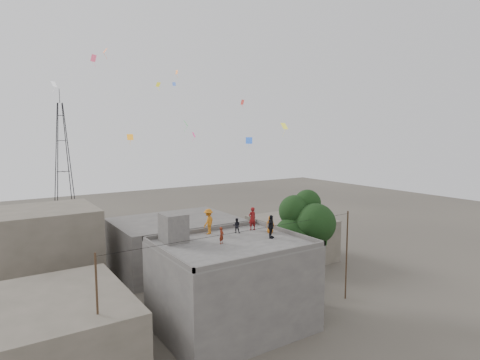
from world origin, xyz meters
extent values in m
plane|color=#413C36|center=(0.00, 0.00, 0.00)|extent=(140.00, 140.00, 0.00)
cube|color=#4C4A47|center=(0.00, 0.00, 3.00)|extent=(10.00, 8.00, 6.00)
cube|color=#504D4B|center=(0.00, 0.00, 6.05)|extent=(10.00, 8.00, 0.10)
cube|color=#4C4A47|center=(0.00, 3.92, 6.25)|extent=(10.00, 0.15, 0.30)
cube|color=#4C4A47|center=(0.00, -3.92, 6.25)|extent=(10.00, 0.15, 0.30)
cube|color=#4C4A47|center=(4.92, 0.00, 6.25)|extent=(0.15, 8.00, 0.30)
cube|color=#4C4A47|center=(-4.92, 0.00, 6.25)|extent=(0.15, 8.00, 0.30)
cube|color=#4C4A47|center=(-3.20, 2.60, 7.10)|extent=(1.60, 1.80, 2.00)
cube|color=#595346|center=(-11.00, 2.00, 2.00)|extent=(8.00, 10.00, 4.00)
cube|color=#4C4A47|center=(2.00, 14.00, 2.50)|extent=(12.00, 9.00, 5.00)
cube|color=#595346|center=(-10.00, 16.00, 3.50)|extent=(9.00, 8.00, 7.00)
cube|color=#595346|center=(14.00, 10.00, 2.20)|extent=(7.00, 8.00, 4.40)
cylinder|color=black|center=(7.20, 0.50, 2.00)|extent=(0.44, 0.44, 4.00)
cylinder|color=black|center=(7.35, 0.60, 3.60)|extent=(0.64, 0.91, 2.14)
sphere|color=black|center=(7.20, 0.50, 5.20)|extent=(3.60, 3.60, 3.60)
sphere|color=black|center=(8.30, 0.80, 6.00)|extent=(3.00, 3.00, 3.00)
sphere|color=black|center=(6.30, 1.00, 5.60)|extent=(2.80, 2.80, 2.80)
sphere|color=black|center=(7.60, -0.30, 6.60)|extent=(3.20, 3.20, 3.20)
sphere|color=black|center=(6.90, 1.40, 7.40)|extent=(2.60, 2.60, 2.60)
sphere|color=black|center=(8.00, 1.10, 8.00)|extent=(2.20, 2.20, 2.20)
cylinder|color=black|center=(-9.50, -1.50, 3.70)|extent=(0.12, 0.12, 7.40)
cylinder|color=black|center=(10.50, -1.00, 3.70)|extent=(0.12, 0.12, 7.40)
cylinder|color=black|center=(0.50, -1.25, 7.20)|extent=(20.00, 0.52, 0.02)
cylinder|color=black|center=(-4.85, 39.15, 9.00)|extent=(1.27, 1.27, 18.01)
cylinder|color=black|center=(-3.15, 39.15, 9.00)|extent=(1.27, 1.27, 18.01)
cylinder|color=black|center=(-3.15, 40.85, 9.00)|extent=(1.27, 1.27, 18.01)
cylinder|color=black|center=(-4.85, 40.85, 9.00)|extent=(1.27, 1.27, 18.01)
cube|color=black|center=(-4.00, 40.00, 3.60)|extent=(2.36, 0.08, 0.08)
cube|color=black|center=(-4.00, 40.00, 3.60)|extent=(0.08, 2.36, 0.08)
cube|color=black|center=(-4.00, 40.00, 8.10)|extent=(1.81, 0.08, 0.08)
cube|color=black|center=(-4.00, 40.00, 8.10)|extent=(0.08, 1.81, 0.08)
cube|color=black|center=(-4.00, 40.00, 12.60)|extent=(1.26, 0.08, 0.08)
cube|color=black|center=(-4.00, 40.00, 12.60)|extent=(0.08, 1.26, 0.08)
cube|color=black|center=(-4.00, 40.00, 16.20)|extent=(0.82, 0.08, 0.08)
cube|color=black|center=(-4.00, 40.00, 16.20)|extent=(0.08, 0.82, 0.08)
cylinder|color=black|center=(-4.00, 40.00, 19.00)|extent=(0.08, 0.08, 2.00)
imported|color=maroon|center=(3.36, 2.36, 7.01)|extent=(0.67, 0.44, 1.82)
imported|color=#C26816|center=(3.98, 0.85, 6.75)|extent=(0.76, 0.69, 1.31)
imported|color=black|center=(1.84, 2.28, 6.67)|extent=(0.71, 0.67, 1.15)
imported|color=black|center=(3.09, -0.40, 6.95)|extent=(1.06, 0.88, 1.70)
imported|color=#C26C16|center=(-0.10, 3.19, 7.06)|extent=(1.42, 1.30, 1.91)
imported|color=maroon|center=(-0.66, 0.29, 6.69)|extent=(0.51, 0.46, 1.17)
plane|color=#FF9E1A|center=(-5.57, 4.19, 13.42)|extent=(0.43, 0.16, 0.40)
plane|color=#F0257A|center=(1.20, 8.02, 13.55)|extent=(0.26, 0.47, 0.41)
plane|color=yellow|center=(-1.11, 10.02, 17.80)|extent=(0.47, 0.37, 0.35)
plane|color=blue|center=(4.73, 4.82, 13.07)|extent=(0.49, 0.37, 0.54)
plane|color=white|center=(-9.63, 7.77, 17.06)|extent=(0.44, 0.43, 0.38)
plane|color=orange|center=(2.24, 13.54, 19.54)|extent=(0.07, 0.41, 0.40)
plane|color=green|center=(-1.18, 4.58, 14.42)|extent=(0.51, 0.58, 0.43)
plane|color=red|center=(7.37, 9.79, 16.65)|extent=(0.50, 0.32, 0.47)
plane|color=#E24C17|center=(-6.95, 4.48, 19.04)|extent=(0.26, 0.41, 0.32)
plane|color=#4E7AEC|center=(4.29, 18.78, 19.07)|extent=(0.35, 0.37, 0.37)
plane|color=#DF4668|center=(-7.79, 4.13, 18.44)|extent=(0.45, 0.39, 0.43)
plane|color=yellow|center=(7.75, 3.87, 14.28)|extent=(0.72, 0.50, 0.54)
camera|label=1|loc=(-14.38, -22.91, 13.69)|focal=30.00mm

